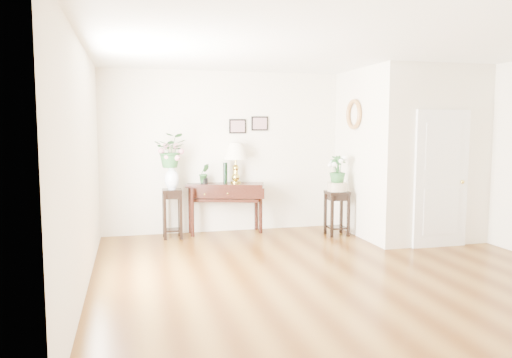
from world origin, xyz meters
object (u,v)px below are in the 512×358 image
object	(u,v)px
console_table	(225,208)
plant_stand_b	(337,213)
table_lamp	(236,163)
plant_stand_a	(172,214)

from	to	relation	value
console_table	plant_stand_b	distance (m)	1.92
console_table	table_lamp	xyz separation A→B (m)	(0.19, 0.00, 0.79)
console_table	plant_stand_b	world-z (taller)	console_table
table_lamp	plant_stand_a	distance (m)	1.39
table_lamp	console_table	bearing A→B (deg)	180.00
console_table	plant_stand_b	size ratio (longest dim) A/B	1.72
table_lamp	plant_stand_b	xyz separation A→B (m)	(1.62, -0.64, -0.84)
plant_stand_a	console_table	bearing A→B (deg)	11.23
console_table	plant_stand_a	world-z (taller)	console_table
table_lamp	plant_stand_a	size ratio (longest dim) A/B	0.86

